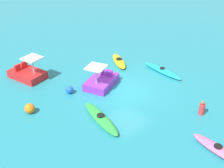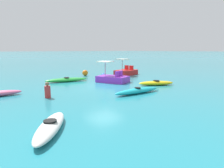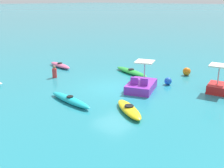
# 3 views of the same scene
# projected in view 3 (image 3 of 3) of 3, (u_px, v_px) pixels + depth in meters

# --- Properties ---
(ground_plane) EXTENTS (600.00, 600.00, 0.00)m
(ground_plane) POSITION_uv_depth(u_px,v_px,m) (114.00, 88.00, 16.84)
(ground_plane) COLOR teal
(kayak_pink) EXTENTS (2.81, 0.97, 0.37)m
(kayak_pink) POSITION_uv_depth(u_px,v_px,m) (60.00, 65.00, 21.92)
(kayak_pink) COLOR pink
(kayak_pink) RESTS_ON ground_plane
(kayak_cyan) EXTENTS (3.38, 0.85, 0.37)m
(kayak_cyan) POSITION_uv_depth(u_px,v_px,m) (70.00, 100.00, 14.42)
(kayak_cyan) COLOR #19B7C6
(kayak_cyan) RESTS_ON ground_plane
(kayak_green) EXTENTS (3.48, 1.48, 0.37)m
(kayak_green) POSITION_uv_depth(u_px,v_px,m) (131.00, 72.00, 20.01)
(kayak_green) COLOR green
(kayak_green) RESTS_ON ground_plane
(kayak_yellow) EXTENTS (2.60, 1.96, 0.37)m
(kayak_yellow) POSITION_uv_depth(u_px,v_px,m) (129.00, 109.00, 13.17)
(kayak_yellow) COLOR yellow
(kayak_yellow) RESTS_ON ground_plane
(pedal_boat_purple) EXTENTS (2.26, 2.78, 1.68)m
(pedal_boat_purple) POSITION_uv_depth(u_px,v_px,m) (141.00, 85.00, 16.37)
(pedal_boat_purple) COLOR purple
(pedal_boat_purple) RESTS_ON ground_plane
(buoy_orange) EXTENTS (0.58, 0.58, 0.58)m
(buoy_orange) POSITION_uv_depth(u_px,v_px,m) (187.00, 71.00, 19.55)
(buoy_orange) COLOR orange
(buoy_orange) RESTS_ON ground_plane
(buoy_blue) EXTENTS (0.48, 0.48, 0.48)m
(buoy_blue) POSITION_uv_depth(u_px,v_px,m) (168.00, 81.00, 17.44)
(buoy_blue) COLOR blue
(buoy_blue) RESTS_ON ground_plane
(person_near_shore) EXTENTS (0.45, 0.45, 0.88)m
(person_near_shore) POSITION_uv_depth(u_px,v_px,m) (54.00, 72.00, 18.97)
(person_near_shore) COLOR red
(person_near_shore) RESTS_ON ground_plane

